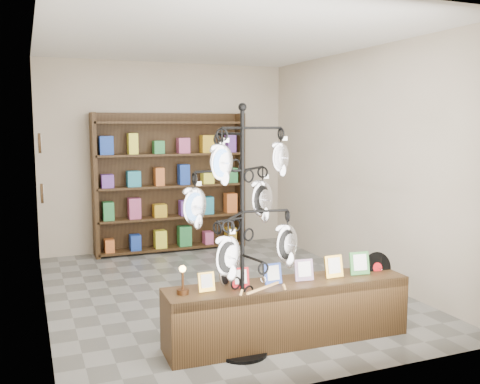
% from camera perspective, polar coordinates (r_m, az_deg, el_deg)
% --- Properties ---
extents(ground, '(5.00, 5.00, 0.00)m').
position_cam_1_polar(ground, '(6.66, -2.19, -10.46)').
color(ground, slate).
rests_on(ground, ground).
extents(room_envelope, '(5.00, 5.00, 5.00)m').
position_cam_1_polar(room_envelope, '(6.35, -2.27, 5.67)').
color(room_envelope, '#BFAF9A').
rests_on(room_envelope, ground).
extents(display_tree, '(1.20, 1.20, 2.20)m').
position_cam_1_polar(display_tree, '(4.58, 0.26, -2.19)').
color(display_tree, black).
rests_on(display_tree, ground).
extents(front_shelf, '(2.34, 0.55, 0.82)m').
position_cam_1_polar(front_shelf, '(5.13, 5.15, -12.57)').
color(front_shelf, black).
rests_on(front_shelf, ground).
extents(back_shelving, '(2.42, 0.36, 2.20)m').
position_cam_1_polar(back_shelving, '(8.60, -7.41, 0.54)').
color(back_shelving, black).
rests_on(back_shelving, ground).
extents(wall_clocks, '(0.03, 0.24, 0.84)m').
position_cam_1_polar(wall_clocks, '(6.80, -20.49, 2.36)').
color(wall_clocks, black).
rests_on(wall_clocks, ground).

